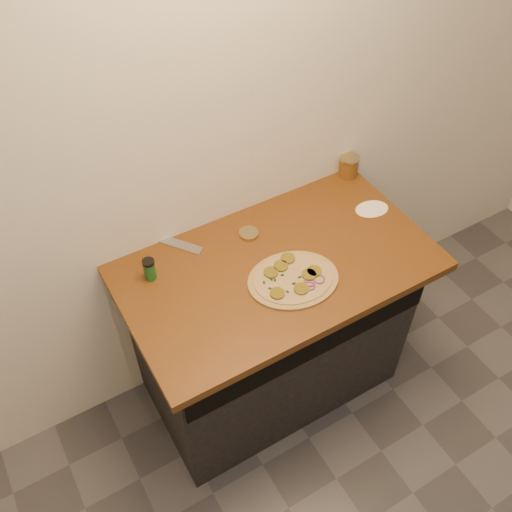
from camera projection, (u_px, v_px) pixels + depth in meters
cabinet at (271, 329)px, 2.54m from camera, size 1.10×0.60×0.86m
countertop at (277, 267)px, 2.19m from camera, size 1.20×0.70×0.04m
pizza at (293, 279)px, 2.11m from camera, size 0.40×0.40×0.02m
chefs_knife at (159, 237)px, 2.26m from camera, size 0.22×0.28×0.02m
mason_jar_lid at (249, 234)px, 2.27m from camera, size 0.08×0.08×0.02m
salsa_jar at (349, 166)px, 2.50m from camera, size 0.09×0.09×0.09m
spice_shaker at (150, 269)px, 2.09m from camera, size 0.05×0.05×0.09m
flour_spill at (372, 209)px, 2.38m from camera, size 0.17×0.17×0.00m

